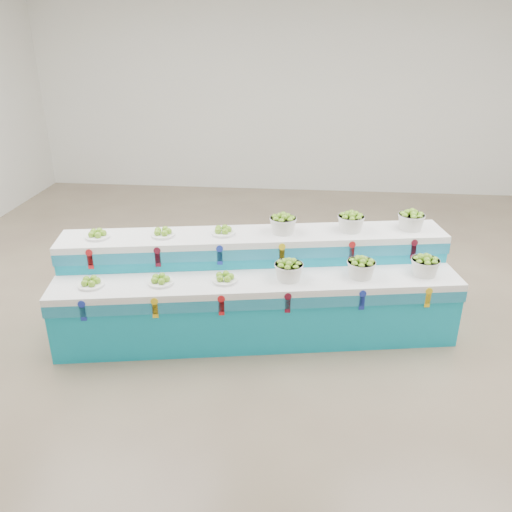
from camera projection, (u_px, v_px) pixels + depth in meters
The scene contains 15 objects.
ground at pixel (282, 318), 5.92m from camera, with size 10.00×10.00×0.00m, color brown.
back_wall at pixel (298, 85), 9.64m from camera, with size 10.00×10.00×0.00m, color silver.
display_stand at pixel (256, 287), 5.50m from camera, with size 4.11×1.06×1.02m, color #119DBD, non-canonical shape.
plate_lower_left at pixel (91, 282), 5.05m from camera, with size 0.26×0.26×0.09m, color white.
plate_lower_mid at pixel (160, 279), 5.10m from camera, with size 0.26×0.26×0.09m, color white.
plate_lower_right at pixel (225, 277), 5.14m from camera, with size 0.26×0.26×0.09m, color white.
basket_lower_left at pixel (289, 270), 5.16m from camera, with size 0.29×0.29×0.21m, color silver, non-canonical shape.
basket_lower_mid at pixel (361, 267), 5.21m from camera, with size 0.29×0.29×0.21m, color silver, non-canonical shape.
basket_lower_right at pixel (425, 265), 5.26m from camera, with size 0.29×0.29×0.21m, color silver, non-canonical shape.
plate_upper_left at pixel (97, 234), 5.39m from camera, with size 0.26×0.26×0.09m, color white.
plate_upper_mid at pixel (163, 232), 5.44m from camera, with size 0.26×0.26×0.09m, color white.
plate_upper_right at pixel (223, 230), 5.48m from camera, with size 0.26×0.26×0.09m, color white.
basket_upper_left at pixel (283, 223), 5.50m from camera, with size 0.29×0.29×0.21m, color silver, non-canonical shape.
basket_upper_mid at pixel (351, 221), 5.55m from camera, with size 0.29×0.29×0.21m, color silver, non-canonical shape.
basket_upper_right at pixel (411, 220), 5.60m from camera, with size 0.29×0.29×0.21m, color silver, non-canonical shape.
Camera 1 is at (0.21, -5.11, 3.07)m, focal length 36.56 mm.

